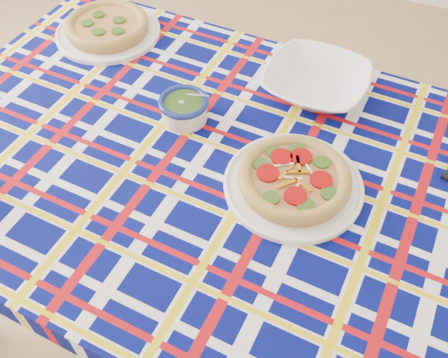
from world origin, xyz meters
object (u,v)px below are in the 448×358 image
at_px(pesto_bowl, 184,107).
at_px(serving_bowl, 316,82).
at_px(dining_table, 229,186).
at_px(main_focaccia_plate, 294,178).

bearing_deg(pesto_bowl, serving_bowl, 39.27).
xyz_separation_m(dining_table, serving_bowl, (0.11, 0.33, 0.11)).
bearing_deg(pesto_bowl, dining_table, -32.25).
relative_size(main_focaccia_plate, pesto_bowl, 2.55).
height_order(main_focaccia_plate, pesto_bowl, pesto_bowl).
distance_m(dining_table, pesto_bowl, 0.23).
height_order(pesto_bowl, serving_bowl, pesto_bowl).
relative_size(pesto_bowl, serving_bowl, 0.47).
relative_size(dining_table, main_focaccia_plate, 5.11).
relative_size(dining_table, serving_bowl, 6.09).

